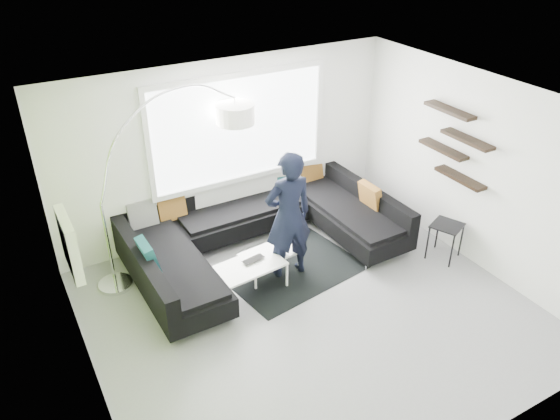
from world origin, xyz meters
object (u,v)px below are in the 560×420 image
Objects in this scene: sectional_sofa at (264,234)px; arc_lamp at (101,205)px; side_table at (444,241)px; laptop at (256,261)px; coffee_table at (259,269)px; person at (288,216)px.

sectional_sofa is 1.52× the size of arc_lamp.
side_table reaches higher than laptop.
coffee_table is 0.88m from person.
sectional_sofa is 0.69m from coffee_table.
arc_lamp is 2.49m from person.
person is at bearing -27.61° from arc_lamp.
person is (-2.25, 0.82, 0.67)m from side_table.
arc_lamp is at bearing 147.66° from coffee_table.
sectional_sofa is at bearing -76.27° from person.
person is at bearing 160.02° from side_table.
arc_lamp is at bearing 159.06° from side_table.
side_table is at bearing -25.17° from laptop.
laptop is at bearing -127.45° from sectional_sofa.
side_table is at bearing -26.69° from arc_lamp.
laptop reaches higher than coffee_table.
sectional_sofa reaches higher than side_table.
coffee_table is 2.32m from arc_lamp.
side_table is 0.30× the size of person.
coffee_table is 3.54× the size of laptop.
arc_lamp is at bearing 140.42° from laptop.
laptop is (1.73, -0.98, -0.90)m from arc_lamp.
arc_lamp is 1.38× the size of person.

